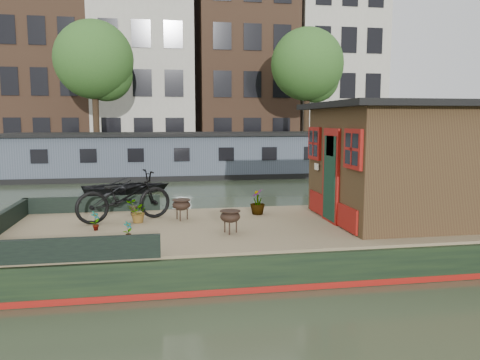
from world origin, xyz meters
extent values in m
plane|color=#2F3E27|center=(0.00, 0.00, 0.00)|extent=(120.00, 120.00, 0.00)
cube|color=black|center=(0.00, 0.00, 0.30)|extent=(12.00, 4.00, 0.60)
cube|color=maroon|center=(0.00, 0.00, 0.06)|extent=(12.02, 4.02, 0.10)
cube|color=olive|center=(0.00, 0.00, 0.62)|extent=(11.80, 3.80, 0.05)
cube|color=black|center=(-4.50, 1.92, 0.82)|extent=(3.00, 0.12, 0.35)
cube|color=black|center=(-4.50, -1.92, 0.82)|extent=(3.00, 0.12, 0.35)
cube|color=#301D12|center=(2.20, 0.00, 1.80)|extent=(3.50, 3.00, 2.30)
cube|color=black|center=(2.20, 0.00, 3.01)|extent=(4.00, 3.50, 0.12)
cube|color=maroon|center=(0.42, 0.00, 1.60)|extent=(0.06, 0.80, 1.90)
cube|color=black|center=(0.40, 0.00, 1.55)|extent=(0.04, 0.64, 1.70)
cube|color=maroon|center=(0.42, -1.05, 2.20)|extent=(0.06, 0.72, 0.72)
cube|color=maroon|center=(0.42, 1.05, 2.20)|extent=(0.06, 0.72, 0.72)
imported|color=black|center=(-3.72, 0.81, 1.16)|extent=(2.07, 1.29, 1.03)
imported|color=brown|center=(-4.20, 0.03, 0.83)|extent=(0.21, 0.23, 0.37)
imported|color=#B34A34|center=(-3.45, 0.57, 0.88)|extent=(0.53, 0.51, 0.46)
imported|color=#993729|center=(-0.88, 1.01, 0.93)|extent=(0.36, 0.36, 0.57)
imported|color=#A93931|center=(-3.55, -0.74, 0.81)|extent=(0.20, 0.20, 0.32)
cylinder|color=black|center=(-3.57, 1.37, 0.75)|extent=(0.17, 0.17, 0.20)
imported|color=black|center=(-4.21, 9.08, 0.34)|extent=(3.73, 3.06, 0.67)
cube|color=#414856|center=(0.00, 14.00, 1.00)|extent=(20.00, 4.00, 2.00)
cube|color=black|center=(0.00, 14.00, 2.05)|extent=(20.40, 4.40, 0.12)
cube|color=black|center=(0.00, 14.00, 0.12)|extent=(20.00, 4.05, 0.24)
cube|color=#47443F|center=(0.00, 20.50, 0.45)|extent=(60.00, 6.00, 0.90)
cube|color=brown|center=(-10.50, 27.50, 7.50)|extent=(6.00, 8.00, 15.00)
cube|color=#B7B2A3|center=(-4.00, 27.50, 8.25)|extent=(7.00, 8.00, 16.50)
cube|color=brown|center=(3.50, 27.50, 7.75)|extent=(7.00, 8.00, 15.50)
cube|color=#B7B2A3|center=(10.50, 27.50, 8.00)|extent=(6.50, 8.00, 16.00)
cylinder|color=#332316|center=(-6.50, 19.00, 2.90)|extent=(0.36, 0.36, 4.00)
sphere|color=#234F1A|center=(-6.50, 19.00, 6.10)|extent=(4.40, 4.40, 4.40)
sphere|color=#234F1A|center=(-5.90, 19.30, 5.30)|extent=(3.00, 3.00, 3.00)
cylinder|color=#332316|center=(6.00, 19.00, 2.90)|extent=(0.36, 0.36, 4.00)
sphere|color=#234F1A|center=(6.00, 19.00, 6.10)|extent=(4.40, 4.40, 4.40)
sphere|color=#234F1A|center=(6.60, 19.30, 5.30)|extent=(3.00, 3.00, 3.00)
camera|label=1|loc=(-2.99, -8.91, 2.70)|focal=35.00mm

